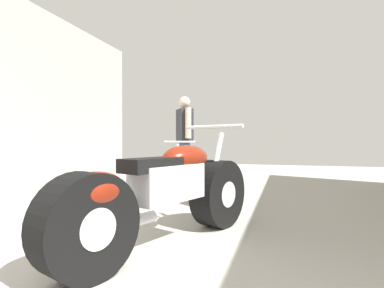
# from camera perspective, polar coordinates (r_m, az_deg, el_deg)

# --- Properties ---
(ground_plane) EXTENTS (16.31, 16.31, 0.00)m
(ground_plane) POSITION_cam_1_polar(r_m,az_deg,el_deg) (3.45, 2.14, -13.63)
(ground_plane) COLOR #A8A399
(motorcycle_maroon_cruiser) EXTENTS (1.02, 2.09, 1.00)m
(motorcycle_maroon_cruiser) POSITION_cam_1_polar(r_m,az_deg,el_deg) (2.47, -5.11, -9.50)
(motorcycle_maroon_cruiser) COLOR black
(motorcycle_maroon_cruiser) RESTS_ON ground_plane
(motorcycle_black_naked) EXTENTS (1.23, 1.56, 0.85)m
(motorcycle_black_naked) POSITION_cam_1_polar(r_m,az_deg,el_deg) (4.66, -0.01, -5.49)
(motorcycle_black_naked) COLOR black
(motorcycle_black_naked) RESTS_ON ground_plane
(mechanic_in_blue) EXTENTS (0.47, 0.65, 1.75)m
(mechanic_in_blue) POSITION_cam_1_polar(r_m,az_deg,el_deg) (6.26, -1.40, 1.86)
(mechanic_in_blue) COLOR #384766
(mechanic_in_blue) RESTS_ON ground_plane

